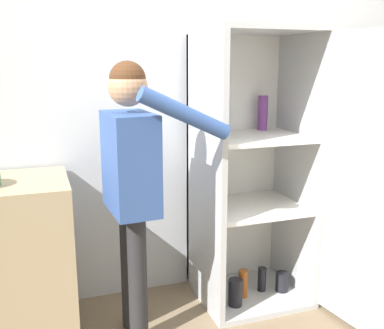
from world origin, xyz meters
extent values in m
cube|color=silver|center=(0.00, 0.98, 1.27)|extent=(7.00, 0.06, 2.55)
cube|color=#B7BABC|center=(0.19, 0.63, 0.02)|extent=(0.68, 0.60, 0.04)
cube|color=#B7BABC|center=(0.19, 0.63, 1.73)|extent=(0.68, 0.60, 0.04)
cube|color=white|center=(0.19, 0.91, 0.87)|extent=(0.68, 0.03, 1.67)
cube|color=#B7BABC|center=(-0.14, 0.63, 0.87)|extent=(0.04, 0.60, 1.67)
cube|color=#B7BABC|center=(0.51, 0.63, 0.87)|extent=(0.03, 0.60, 1.67)
cube|color=white|center=(0.19, 0.63, 0.63)|extent=(0.61, 0.53, 0.02)
cube|color=white|center=(0.19, 0.63, 1.08)|extent=(0.61, 0.53, 0.02)
cube|color=#B7BABC|center=(0.60, -0.01, 0.87)|extent=(0.14, 0.68, 1.67)
cylinder|color=black|center=(0.39, 0.55, 0.10)|extent=(0.09, 0.09, 0.13)
cylinder|color=teal|center=(-0.05, 0.76, 0.10)|extent=(0.07, 0.07, 0.14)
cylinder|color=black|center=(0.27, 0.60, 0.12)|extent=(0.06, 0.06, 0.16)
cylinder|color=#723884|center=(0.34, 0.82, 1.21)|extent=(0.07, 0.07, 0.23)
cylinder|color=black|center=(0.02, 0.49, 0.12)|extent=(0.09, 0.09, 0.17)
cylinder|color=#9E4C19|center=(0.11, 0.57, 0.13)|extent=(0.06, 0.06, 0.18)
cylinder|color=#262628|center=(-0.64, 0.54, 0.37)|extent=(0.10, 0.10, 0.75)
cylinder|color=#262628|center=(-0.63, 0.37, 0.37)|extent=(0.10, 0.10, 0.75)
cube|color=#335193|center=(-0.63, 0.46, 1.02)|extent=(0.25, 0.42, 0.53)
sphere|color=tan|center=(-0.63, 0.46, 1.42)|extent=(0.21, 0.21, 0.21)
sphere|color=#4C2D19|center=(-0.63, 0.46, 1.45)|extent=(0.19, 0.19, 0.19)
cylinder|color=#335193|center=(-0.65, 0.69, 0.99)|extent=(0.08, 0.08, 0.50)
cylinder|color=#335193|center=(-0.39, 0.24, 1.29)|extent=(0.49, 0.11, 0.29)
cube|color=tan|center=(-1.29, 0.64, 0.46)|extent=(0.69, 0.57, 0.92)
camera|label=1|loc=(-1.09, -1.85, 1.54)|focal=42.00mm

